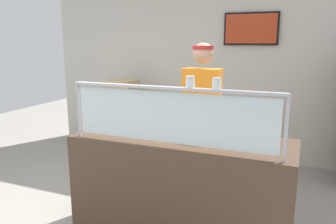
{
  "coord_description": "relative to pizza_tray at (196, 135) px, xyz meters",
  "views": [
    {
      "loc": [
        1.9,
        -2.26,
        1.77
      ],
      "look_at": [
        0.81,
        0.38,
        1.16
      ],
      "focal_mm": 35.45,
      "sensor_mm": 36.0,
      "label": 1
    }
  ],
  "objects": [
    {
      "name": "prep_shelf",
      "position": [
        -1.79,
        1.83,
        -0.51
      ],
      "size": [
        0.7,
        0.55,
        0.91
      ],
      "primitive_type": "cube",
      "color": "#B7BABF",
      "rests_on": "ground"
    },
    {
      "name": "pepper_flake_shaker",
      "position": [
        0.26,
        -0.35,
        0.5
      ],
      "size": [
        0.07,
        0.07,
        0.08
      ],
      "color": "white",
      "rests_on": "sneeze_guard"
    },
    {
      "name": "shop_rear_unit",
      "position": [
        -0.11,
        2.32,
        0.39
      ],
      "size": [
        6.31,
        0.13,
        2.7
      ],
      "color": "beige",
      "rests_on": "ground"
    },
    {
      "name": "ground_plane",
      "position": [
        -0.11,
        0.59,
        -0.97
      ],
      "size": [
        12.0,
        12.0,
        0.0
      ],
      "primitive_type": "plane",
      "color": "gray",
      "rests_on": "ground"
    },
    {
      "name": "parmesan_shaker",
      "position": [
        0.06,
        -0.35,
        0.51
      ],
      "size": [
        0.07,
        0.07,
        0.09
      ],
      "color": "white",
      "rests_on": "sneeze_guard"
    },
    {
      "name": "worker_figure",
      "position": [
        -0.13,
        0.6,
        0.04
      ],
      "size": [
        0.41,
        0.5,
        1.76
      ],
      "color": "#23232D",
      "rests_on": "ground"
    },
    {
      "name": "pizza_server",
      "position": [
        0.02,
        -0.02,
        0.02
      ],
      "size": [
        0.1,
        0.29,
        0.01
      ],
      "primitive_type": "cube",
      "rotation": [
        0.0,
        0.0,
        -0.08
      ],
      "color": "#ADAFB7",
      "rests_on": "pizza_tray"
    },
    {
      "name": "pizza_tray",
      "position": [
        0.0,
        0.0,
        0.0
      ],
      "size": [
        0.51,
        0.51,
        0.04
      ],
      "color": "#9EA0A8",
      "rests_on": "serving_counter"
    },
    {
      "name": "sneeze_guard",
      "position": [
        -0.11,
        -0.35,
        0.28
      ],
      "size": [
        1.74,
        0.06,
        0.48
      ],
      "color": "#B2B5BC",
      "rests_on": "serving_counter"
    },
    {
      "name": "pizza_box_stack",
      "position": [
        -1.79,
        1.83,
        0.08
      ],
      "size": [
        0.46,
        0.44,
        0.27
      ],
      "color": "tan",
      "rests_on": "prep_shelf"
    },
    {
      "name": "serving_counter",
      "position": [
        -0.11,
        -0.06,
        -0.49
      ],
      "size": [
        1.91,
        0.7,
        0.95
      ],
      "primitive_type": "cube",
      "color": "#4C3828",
      "rests_on": "ground"
    }
  ]
}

